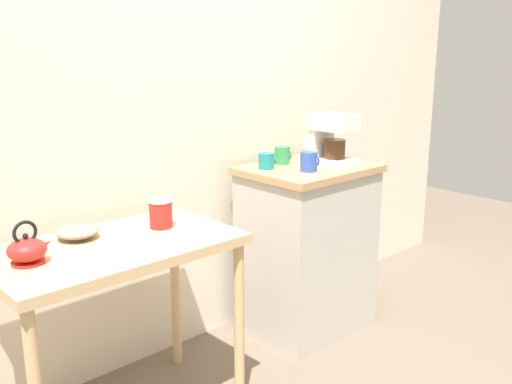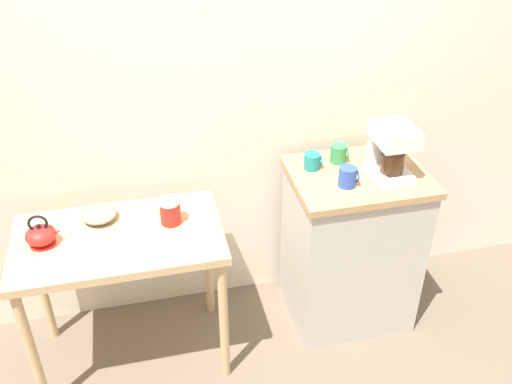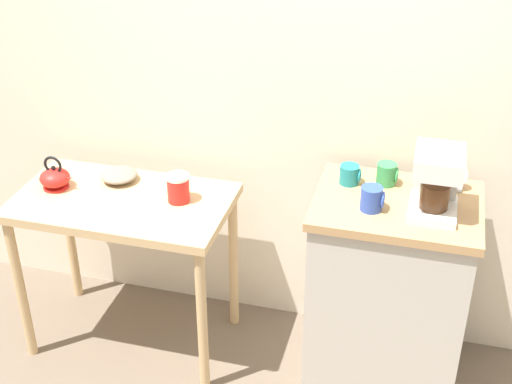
{
  "view_description": "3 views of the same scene",
  "coord_description": "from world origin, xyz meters",
  "px_view_note": "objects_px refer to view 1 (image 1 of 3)",
  "views": [
    {
      "loc": [
        -1.59,
        -1.87,
        1.5
      ],
      "look_at": [
        0.1,
        -0.05,
        0.87
      ],
      "focal_mm": 40.13,
      "sensor_mm": 36.0,
      "label": 1
    },
    {
      "loc": [
        -0.44,
        -2.11,
        2.36
      ],
      "look_at": [
        0.04,
        -0.03,
        0.94
      ],
      "focal_mm": 40.18,
      "sensor_mm": 36.0,
      "label": 2
    },
    {
      "loc": [
        0.66,
        -2.4,
        2.34
      ],
      "look_at": [
        0.02,
        -0.01,
        0.91
      ],
      "focal_mm": 50.0,
      "sensor_mm": 36.0,
      "label": 3
    }
  ],
  "objects_px": {
    "mug_dark_teal": "(267,161)",
    "mug_tall_green": "(282,155)",
    "coffee_maker": "(330,137)",
    "table_clock": "(312,147)",
    "canister_enamel": "(161,213)",
    "bowl_stoneware": "(77,232)",
    "mug_blue": "(309,161)",
    "teakettle": "(27,250)"
  },
  "relations": [
    {
      "from": "mug_blue",
      "to": "table_clock",
      "type": "xyz_separation_m",
      "value": [
        0.3,
        0.25,
        0.01
      ]
    },
    {
      "from": "canister_enamel",
      "to": "table_clock",
      "type": "bearing_deg",
      "value": 8.78
    },
    {
      "from": "coffee_maker",
      "to": "mug_tall_green",
      "type": "distance_m",
      "value": 0.27
    },
    {
      "from": "canister_enamel",
      "to": "coffee_maker",
      "type": "bearing_deg",
      "value": -0.77
    },
    {
      "from": "teakettle",
      "to": "coffee_maker",
      "type": "distance_m",
      "value": 1.63
    },
    {
      "from": "teakettle",
      "to": "coffee_maker",
      "type": "relative_size",
      "value": 0.63
    },
    {
      "from": "teakettle",
      "to": "mug_blue",
      "type": "bearing_deg",
      "value": -1.71
    },
    {
      "from": "mug_tall_green",
      "to": "canister_enamel",
      "type": "bearing_deg",
      "value": -170.47
    },
    {
      "from": "bowl_stoneware",
      "to": "teakettle",
      "type": "xyz_separation_m",
      "value": [
        -0.24,
        -0.13,
        0.02
      ]
    },
    {
      "from": "teakettle",
      "to": "coffee_maker",
      "type": "height_order",
      "value": "coffee_maker"
    },
    {
      "from": "mug_dark_teal",
      "to": "canister_enamel",
      "type": "bearing_deg",
      "value": -171.1
    },
    {
      "from": "coffee_maker",
      "to": "mug_tall_green",
      "type": "relative_size",
      "value": 2.83
    },
    {
      "from": "bowl_stoneware",
      "to": "coffee_maker",
      "type": "height_order",
      "value": "coffee_maker"
    },
    {
      "from": "bowl_stoneware",
      "to": "table_clock",
      "type": "distance_m",
      "value": 1.45
    },
    {
      "from": "mug_dark_teal",
      "to": "mug_blue",
      "type": "xyz_separation_m",
      "value": [
        0.11,
        -0.19,
        0.01
      ]
    },
    {
      "from": "teakettle",
      "to": "table_clock",
      "type": "xyz_separation_m",
      "value": [
        1.69,
        0.21,
        0.13
      ]
    },
    {
      "from": "bowl_stoneware",
      "to": "teakettle",
      "type": "height_order",
      "value": "teakettle"
    },
    {
      "from": "mug_blue",
      "to": "table_clock",
      "type": "bearing_deg",
      "value": 39.8
    },
    {
      "from": "canister_enamel",
      "to": "mug_dark_teal",
      "type": "xyz_separation_m",
      "value": [
        0.71,
        0.11,
        0.11
      ]
    },
    {
      "from": "bowl_stoneware",
      "to": "mug_tall_green",
      "type": "distance_m",
      "value": 1.19
    },
    {
      "from": "bowl_stoneware",
      "to": "coffee_maker",
      "type": "xyz_separation_m",
      "value": [
        1.37,
        -0.11,
        0.24
      ]
    },
    {
      "from": "bowl_stoneware",
      "to": "table_clock",
      "type": "bearing_deg",
      "value": 2.99
    },
    {
      "from": "table_clock",
      "to": "mug_dark_teal",
      "type": "bearing_deg",
      "value": -171.44
    },
    {
      "from": "mug_tall_green",
      "to": "mug_dark_teal",
      "type": "bearing_deg",
      "value": -167.49
    },
    {
      "from": "mug_dark_teal",
      "to": "mug_tall_green",
      "type": "bearing_deg",
      "value": 12.51
    },
    {
      "from": "coffee_maker",
      "to": "mug_dark_teal",
      "type": "distance_m",
      "value": 0.38
    },
    {
      "from": "bowl_stoneware",
      "to": "mug_dark_teal",
      "type": "height_order",
      "value": "mug_dark_teal"
    },
    {
      "from": "mug_dark_teal",
      "to": "mug_tall_green",
      "type": "xyz_separation_m",
      "value": [
        0.15,
        0.03,
        0.01
      ]
    },
    {
      "from": "canister_enamel",
      "to": "mug_blue",
      "type": "bearing_deg",
      "value": -5.15
    },
    {
      "from": "teakettle",
      "to": "mug_dark_teal",
      "type": "distance_m",
      "value": 1.29
    },
    {
      "from": "bowl_stoneware",
      "to": "table_clock",
      "type": "xyz_separation_m",
      "value": [
        1.44,
        0.08,
        0.15
      ]
    },
    {
      "from": "coffee_maker",
      "to": "mug_tall_green",
      "type": "height_order",
      "value": "coffee_maker"
    },
    {
      "from": "bowl_stoneware",
      "to": "teakettle",
      "type": "distance_m",
      "value": 0.28
    },
    {
      "from": "mug_blue",
      "to": "teakettle",
      "type": "bearing_deg",
      "value": 178.29
    },
    {
      "from": "mug_tall_green",
      "to": "coffee_maker",
      "type": "bearing_deg",
      "value": -39.03
    },
    {
      "from": "canister_enamel",
      "to": "table_clock",
      "type": "relative_size",
      "value": 1.02
    },
    {
      "from": "mug_dark_teal",
      "to": "mug_blue",
      "type": "height_order",
      "value": "mug_blue"
    },
    {
      "from": "mug_blue",
      "to": "mug_tall_green",
      "type": "height_order",
      "value": "mug_blue"
    },
    {
      "from": "bowl_stoneware",
      "to": "coffee_maker",
      "type": "relative_size",
      "value": 0.63
    },
    {
      "from": "canister_enamel",
      "to": "mug_dark_teal",
      "type": "bearing_deg",
      "value": 8.9
    },
    {
      "from": "mug_dark_teal",
      "to": "bowl_stoneware",
      "type": "bearing_deg",
      "value": -179.23
    },
    {
      "from": "coffee_maker",
      "to": "mug_dark_teal",
      "type": "bearing_deg",
      "value": 159.85
    }
  ]
}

